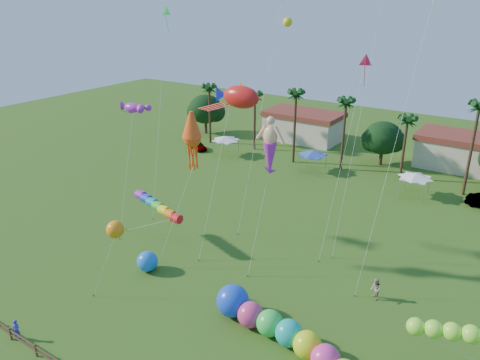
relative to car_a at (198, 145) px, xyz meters
The scene contains 18 objects.
ground 43.90m from the car_a, 54.74° to the right, with size 160.00×160.00×0.00m, color #285116.
tree_line 30.25m from the car_a, 15.75° to the left, with size 69.46×8.91×11.00m.
buildings_row 26.41m from the car_a, 32.47° to the left, with size 35.00×7.00×4.00m.
tent_row 19.46m from the car_a, ahead, with size 31.00×4.00×0.60m.
car_a is the anchor object (origin of this frame).
spectator_a 44.75m from the car_a, 68.14° to the right, with size 0.58×0.38×1.59m, color #3835BB.
spectator_b 42.88m from the car_a, 31.98° to the right, with size 0.92×0.72×1.89m, color #AC9E8F.
caterpillar_inflatable 45.05m from the car_a, 44.20° to the right, with size 12.34×4.53×2.52m.
blue_ball 34.89m from the car_a, 58.75° to the right, with size 1.86×1.86×1.86m, color blue.
rainbow_tube 30.87m from the car_a, 57.35° to the right, with size 9.09×2.42×4.04m.
green_worm 49.63m from the car_a, 34.85° to the right, with size 10.68×2.66×3.73m.
orange_ball_kite 38.50m from the car_a, 60.92° to the right, with size 2.34×2.64×6.51m.
merman_kite 36.15m from the car_a, 40.83° to the right, with size 2.19×3.90×13.30m.
fish_kite 33.03m from the car_a, 43.17° to the right, with size 5.64×6.80×15.59m.
squid_kite 33.99m from the car_a, 51.63° to the right, with size 2.60×5.11×13.94m.
lobster_kite 29.15m from the car_a, 64.26° to the right, with size 3.82×4.86×13.46m.
delta_kite_red 38.74m from the car_a, 26.57° to the right, with size 1.76×4.82×18.34m.
delta_kite_green 29.55m from the car_a, 58.05° to the right, with size 1.20×4.15×21.94m.
Camera 1 is at (19.53, -19.19, 23.05)m, focal length 35.00 mm.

